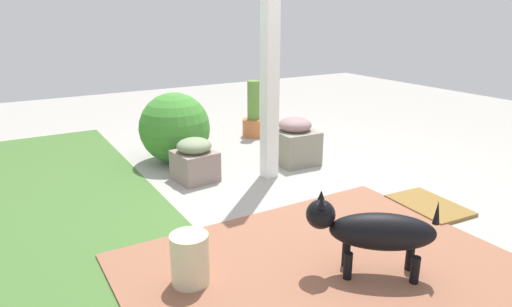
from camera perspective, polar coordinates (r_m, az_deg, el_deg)
ground_plane at (r=4.06m, az=4.13°, el=-4.99°), size 12.00×12.00×0.00m
brick_path at (r=2.94m, az=8.56°, el=-14.34°), size 1.80×2.40×0.02m
porch_pillar at (r=4.17m, az=1.82°, el=13.90°), size 0.13×0.13×2.57m
stone_planter_nearest at (r=4.79m, az=4.93°, el=1.50°), size 0.48×0.44×0.50m
stone_planter_mid at (r=4.32m, az=-7.80°, el=-0.81°), size 0.41×0.40×0.42m
round_shrub at (r=4.84m, az=-10.30°, el=3.23°), size 0.75×0.75×0.75m
terracotta_pot_tall at (r=5.80m, az=-0.32°, el=4.69°), size 0.29×0.29×0.72m
dog at (r=2.80m, az=14.65°, el=-9.45°), size 0.59×0.70×0.53m
ceramic_urn at (r=2.73m, az=-8.40°, el=-13.28°), size 0.23×0.23×0.33m
doormat at (r=4.02m, az=21.17°, el=-6.18°), size 0.65×0.46×0.03m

